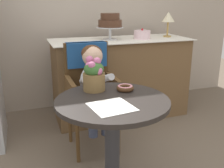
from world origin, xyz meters
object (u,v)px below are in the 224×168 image
object	(u,v)px
tiered_cake_stand	(110,22)
round_layer_cake	(142,35)
cafe_table	(112,130)
seated_child	(94,79)
wicker_chair	(89,79)
donut_front	(125,88)
flower_vase	(94,74)
table_lamp	(168,18)

from	to	relation	value
tiered_cake_stand	round_layer_cake	xyz separation A→B (m)	(0.36, -0.05, -0.14)
cafe_table	tiered_cake_stand	world-z (taller)	tiered_cake_stand
seated_child	tiered_cake_stand	size ratio (longest dim) A/B	2.42
wicker_chair	tiered_cake_stand	xyz separation A→B (m)	(0.38, 0.54, 0.45)
wicker_chair	tiered_cake_stand	bearing A→B (deg)	59.05
donut_front	flower_vase	bearing A→B (deg)	159.23
donut_front	table_lamp	distance (m)	1.58
cafe_table	round_layer_cake	xyz separation A→B (m)	(0.78, 1.25, 0.44)
cafe_table	table_lamp	size ratio (longest dim) A/B	2.53
cafe_table	flower_vase	world-z (taller)	flower_vase
donut_front	round_layer_cake	xyz separation A→B (m)	(0.65, 1.12, 0.21)
wicker_chair	donut_front	xyz separation A→B (m)	(0.10, -0.62, 0.10)
round_layer_cake	table_lamp	distance (m)	0.39
round_layer_cake	seated_child	bearing A→B (deg)	-138.59
wicker_chair	tiered_cake_stand	world-z (taller)	tiered_cake_stand
flower_vase	round_layer_cake	xyz separation A→B (m)	(0.84, 1.05, 0.12)
donut_front	tiered_cake_stand	bearing A→B (deg)	76.33
wicker_chair	flower_vase	size ratio (longest dim) A/B	4.09
cafe_table	wicker_chair	xyz separation A→B (m)	(0.04, 0.76, 0.13)
tiered_cake_stand	table_lamp	world-z (taller)	table_lamp
wicker_chair	table_lamp	xyz separation A→B (m)	(1.09, 0.55, 0.48)
cafe_table	seated_child	distance (m)	0.62
table_lamp	round_layer_cake	bearing A→B (deg)	-171.39
cafe_table	round_layer_cake	size ratio (longest dim) A/B	3.90
cafe_table	donut_front	distance (m)	0.30
round_layer_cake	cafe_table	bearing A→B (deg)	-122.02
seated_child	donut_front	xyz separation A→B (m)	(0.10, -0.47, 0.06)
cafe_table	table_lamp	xyz separation A→B (m)	(1.13, 1.31, 0.61)
donut_front	table_lamp	world-z (taller)	table_lamp
round_layer_cake	table_lamp	size ratio (longest dim) A/B	0.65
wicker_chair	donut_front	distance (m)	0.64
table_lamp	donut_front	bearing A→B (deg)	-130.31
flower_vase	table_lamp	world-z (taller)	table_lamp
wicker_chair	seated_child	size ratio (longest dim) A/B	1.31
seated_child	donut_front	bearing A→B (deg)	-78.41
seated_child	flower_vase	bearing A→B (deg)	-104.47
donut_front	flower_vase	world-z (taller)	flower_vase
wicker_chair	flower_vase	distance (m)	0.59
flower_vase	tiered_cake_stand	size ratio (longest dim) A/B	0.78
wicker_chair	tiered_cake_stand	distance (m)	0.80
cafe_table	seated_child	world-z (taller)	seated_child
donut_front	cafe_table	bearing A→B (deg)	-136.26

